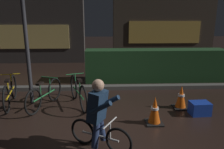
# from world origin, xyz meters

# --- Properties ---
(ground_plane) EXTENTS (40.00, 40.00, 0.00)m
(ground_plane) POSITION_xyz_m (0.00, 0.00, 0.00)
(ground_plane) COLOR black
(sidewalk_curb) EXTENTS (12.00, 0.24, 0.12)m
(sidewalk_curb) POSITION_xyz_m (0.00, 2.20, 0.06)
(sidewalk_curb) COLOR #56544F
(sidewalk_curb) RESTS_ON ground
(hedge_row) EXTENTS (4.80, 0.70, 1.10)m
(hedge_row) POSITION_xyz_m (1.80, 3.10, 0.55)
(hedge_row) COLOR #214723
(hedge_row) RESTS_ON ground
(storefront_left) EXTENTS (4.64, 0.54, 3.59)m
(storefront_left) POSITION_xyz_m (-3.22, 6.50, 1.79)
(storefront_left) COLOR #383330
(storefront_left) RESTS_ON ground
(storefront_right) EXTENTS (5.17, 0.54, 5.10)m
(storefront_right) POSITION_xyz_m (3.11, 7.20, 2.53)
(storefront_right) COLOR #42382D
(storefront_right) RESTS_ON ground
(street_post) EXTENTS (0.10, 0.10, 2.80)m
(street_post) POSITION_xyz_m (-1.89, 1.20, 1.40)
(street_post) COLOR #2D2D33
(street_post) RESTS_ON ground
(parked_bike_left_mid) EXTENTS (0.47, 1.62, 0.76)m
(parked_bike_left_mid) POSITION_xyz_m (-2.36, 1.04, 0.34)
(parked_bike_left_mid) COLOR black
(parked_bike_left_mid) RESTS_ON ground
(parked_bike_center_left) EXTENTS (0.58, 1.47, 0.71)m
(parked_bike_center_left) POSITION_xyz_m (-1.46, 0.89, 0.33)
(parked_bike_center_left) COLOR black
(parked_bike_center_left) RESTS_ON ground
(parked_bike_center_right) EXTENTS (0.62, 1.59, 0.77)m
(parked_bike_center_right) POSITION_xyz_m (-0.64, 0.96, 0.35)
(parked_bike_center_right) COLOR black
(parked_bike_center_right) RESTS_ON ground
(traffic_cone_near) EXTENTS (0.36, 0.36, 0.60)m
(traffic_cone_near) POSITION_xyz_m (1.07, -0.10, 0.29)
(traffic_cone_near) COLOR black
(traffic_cone_near) RESTS_ON ground
(traffic_cone_far) EXTENTS (0.36, 0.36, 0.58)m
(traffic_cone_far) POSITION_xyz_m (1.90, 0.69, 0.28)
(traffic_cone_far) COLOR black
(traffic_cone_far) RESTS_ON ground
(blue_crate) EXTENTS (0.46, 0.35, 0.30)m
(blue_crate) POSITION_xyz_m (2.22, 0.30, 0.15)
(blue_crate) COLOR #193DB7
(blue_crate) RESTS_ON ground
(cyclist) EXTENTS (1.06, 0.68, 1.25)m
(cyclist) POSITION_xyz_m (-0.08, -0.96, 0.63)
(cyclist) COLOR black
(cyclist) RESTS_ON ground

